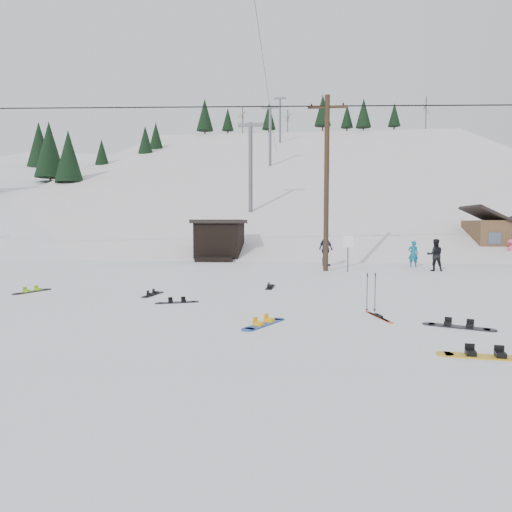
# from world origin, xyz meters

# --- Properties ---
(ground) EXTENTS (200.00, 200.00, 0.00)m
(ground) POSITION_xyz_m (0.00, 0.00, 0.00)
(ground) COLOR white
(ground) RESTS_ON ground
(ski_slope) EXTENTS (60.00, 85.24, 65.97)m
(ski_slope) POSITION_xyz_m (0.00, 55.00, -12.00)
(ski_slope) COLOR white
(ski_slope) RESTS_ON ground
(ridge_left) EXTENTS (47.54, 95.03, 58.38)m
(ridge_left) POSITION_xyz_m (-36.00, 48.00, -11.00)
(ridge_left) COLOR white
(ridge_left) RESTS_ON ground
(treeline_left) EXTENTS (20.00, 64.00, 10.00)m
(treeline_left) POSITION_xyz_m (-34.00, 40.00, 0.00)
(treeline_left) COLOR black
(treeline_left) RESTS_ON ground
(treeline_crest) EXTENTS (50.00, 6.00, 10.00)m
(treeline_crest) POSITION_xyz_m (0.00, 86.00, 0.00)
(treeline_crest) COLOR black
(treeline_crest) RESTS_ON ski_slope
(utility_pole) EXTENTS (2.00, 0.26, 9.00)m
(utility_pole) POSITION_xyz_m (2.00, 14.00, 4.68)
(utility_pole) COLOR #3A2819
(utility_pole) RESTS_ON ground
(trail_sign) EXTENTS (0.50, 0.09, 1.85)m
(trail_sign) POSITION_xyz_m (3.10, 13.58, 1.27)
(trail_sign) COLOR #595B60
(trail_sign) RESTS_ON ground
(lift_hut) EXTENTS (3.40, 4.10, 2.75)m
(lift_hut) POSITION_xyz_m (-5.00, 20.94, 1.36)
(lift_hut) COLOR black
(lift_hut) RESTS_ON ground
(lift_tower_near) EXTENTS (2.20, 0.36, 8.00)m
(lift_tower_near) POSITION_xyz_m (-4.00, 30.00, 7.86)
(lift_tower_near) COLOR #595B60
(lift_tower_near) RESTS_ON ski_slope
(lift_tower_mid) EXTENTS (2.20, 0.36, 8.00)m
(lift_tower_mid) POSITION_xyz_m (-4.00, 50.00, 14.36)
(lift_tower_mid) COLOR #595B60
(lift_tower_mid) RESTS_ON ski_slope
(lift_tower_far) EXTENTS (2.20, 0.36, 8.00)m
(lift_tower_far) POSITION_xyz_m (-4.00, 70.00, 20.86)
(lift_tower_far) COLOR #595B60
(lift_tower_far) RESTS_ON ski_slope
(cabin) EXTENTS (5.39, 4.40, 3.77)m
(cabin) POSITION_xyz_m (15.00, 24.00, 1.48)
(cabin) COLOR brown
(cabin) RESTS_ON ground
(hero_snowboard) EXTENTS (0.93, 1.54, 0.12)m
(hero_snowboard) POSITION_xyz_m (0.05, 0.90, 0.03)
(hero_snowboard) COLOR #1C45B6
(hero_snowboard) RESTS_ON ground
(hero_skis) EXTENTS (0.51, 1.49, 0.08)m
(hero_skis) POSITION_xyz_m (2.95, 2.11, 0.02)
(hero_skis) COLOR #B93613
(hero_skis) RESTS_ON ground
(ski_poles) EXTENTS (0.30, 0.08, 1.08)m
(ski_poles) POSITION_xyz_m (2.86, 2.93, 0.55)
(ski_poles) COLOR black
(ski_poles) RESTS_ON ground
(board_scatter_a) EXTENTS (1.28, 0.67, 0.10)m
(board_scatter_a) POSITION_xyz_m (-2.93, 3.66, 0.02)
(board_scatter_a) COLOR black
(board_scatter_a) RESTS_ON ground
(board_scatter_b) EXTENTS (0.40, 1.40, 0.10)m
(board_scatter_b) POSITION_xyz_m (-4.21, 5.10, 0.03)
(board_scatter_b) COLOR black
(board_scatter_b) RESTS_ON ground
(board_scatter_c) EXTENTS (0.70, 1.52, 0.11)m
(board_scatter_c) POSITION_xyz_m (-8.76, 5.26, 0.03)
(board_scatter_c) COLOR black
(board_scatter_c) RESTS_ON ground
(board_scatter_d) EXTENTS (1.53, 0.81, 0.11)m
(board_scatter_d) POSITION_xyz_m (4.65, 1.13, 0.03)
(board_scatter_d) COLOR black
(board_scatter_d) RESTS_ON ground
(board_scatter_e) EXTENTS (1.69, 0.49, 0.12)m
(board_scatter_e) POSITION_xyz_m (4.35, -1.34, 0.03)
(board_scatter_e) COLOR gold
(board_scatter_e) RESTS_ON ground
(board_scatter_f) EXTENTS (0.30, 1.40, 0.10)m
(board_scatter_f) POSITION_xyz_m (-0.34, 7.40, 0.03)
(board_scatter_f) COLOR black
(board_scatter_f) RESTS_ON ground
(skier_teal) EXTENTS (0.58, 0.41, 1.50)m
(skier_teal) POSITION_xyz_m (7.00, 16.65, 0.75)
(skier_teal) COLOR #0C5B78
(skier_teal) RESTS_ON ground
(skier_dark) EXTENTS (0.86, 0.69, 1.67)m
(skier_dark) POSITION_xyz_m (7.66, 14.61, 0.84)
(skier_dark) COLOR black
(skier_dark) RESTS_ON ground
(skier_pink) EXTENTS (1.05, 0.76, 1.46)m
(skier_pink) POSITION_xyz_m (14.20, 21.40, 0.73)
(skier_pink) COLOR #ED5372
(skier_pink) RESTS_ON ground
(skier_navy) EXTENTS (1.07, 1.20, 1.95)m
(skier_navy) POSITION_xyz_m (2.11, 16.82, 0.97)
(skier_navy) COLOR #181F3D
(skier_navy) RESTS_ON ground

